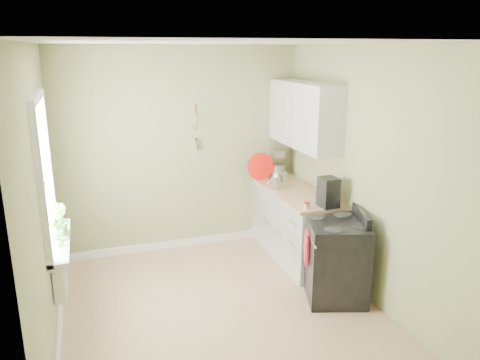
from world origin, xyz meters
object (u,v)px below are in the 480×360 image
object	(u,v)px
kettle	(276,181)
coffee_maker	(328,193)
stove	(336,259)
stand_mixer	(276,163)

from	to	relation	value
kettle	coffee_maker	xyz separation A→B (m)	(0.28, -0.83, 0.06)
stove	stand_mixer	size ratio (longest dim) A/B	2.28
stove	kettle	bearing A→B (deg)	99.24
kettle	coffee_maker	distance (m)	0.88
coffee_maker	kettle	bearing A→B (deg)	108.93
stove	coffee_maker	distance (m)	0.74
kettle	coffee_maker	bearing A→B (deg)	-71.07
stove	stand_mixer	world-z (taller)	stand_mixer
stove	kettle	size ratio (longest dim) A/B	4.76
stand_mixer	kettle	distance (m)	0.67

